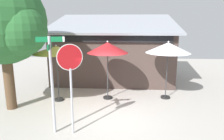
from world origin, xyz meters
TOP-DOWN VIEW (x-y plane):
  - ground_plane at (0.00, 0.00)m, footprint 28.00×28.00m
  - cafe_building at (-0.34, 5.82)m, footprint 7.51×5.24m
  - street_sign_post at (-1.82, -1.30)m, footprint 0.84×0.78m
  - stop_sign at (-1.21, -1.31)m, footprint 0.71×0.43m
  - patio_umbrella_mustard_left at (-2.64, 1.60)m, footprint 2.14×2.14m
  - patio_umbrella_crimson_center at (-0.37, 2.04)m, footprint 1.91×1.91m
  - patio_umbrella_ivory_right at (2.42, 2.29)m, footprint 2.07×2.07m
  - shade_tree at (-4.21, 0.48)m, footprint 3.61×3.41m

SIDE VIEW (x-z plane):
  - ground_plane at x=0.00m, z-range -0.10..0.00m
  - cafe_building at x=-0.34m, z-range -0.41..3.75m
  - street_sign_post at x=-1.82m, z-range 0.33..3.51m
  - stop_sign at x=-1.21m, z-range 0.61..3.56m
  - patio_umbrella_mustard_left at x=-2.64m, z-range 1.05..3.68m
  - patio_umbrella_ivory_right at x=2.42m, z-range 1.05..3.81m
  - patio_umbrella_crimson_center at x=-0.37m, z-range 1.05..3.82m
  - shade_tree at x=-4.21m, z-range 0.90..6.24m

